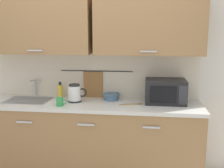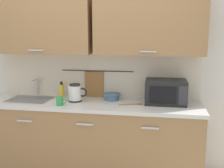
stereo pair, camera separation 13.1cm
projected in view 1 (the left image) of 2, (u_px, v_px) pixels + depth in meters
name	position (u px, v px, depth m)	size (l,w,h in m)	color
counter_unit	(91.00, 139.00, 3.31)	(2.53, 0.64, 0.90)	#997047
back_wall_assembly	(95.00, 47.00, 3.33)	(3.70, 0.41, 2.50)	silver
sink_faucet	(35.00, 85.00, 3.51)	(0.09, 0.17, 0.22)	#B2B5BA
microwave	(165.00, 91.00, 3.20)	(0.46, 0.35, 0.27)	black
electric_kettle	(75.00, 93.00, 3.25)	(0.23, 0.16, 0.21)	black
dish_soap_bottle	(60.00, 91.00, 3.45)	(0.06, 0.06, 0.20)	yellow
mug_near_sink	(60.00, 102.00, 3.08)	(0.12, 0.08, 0.09)	green
mixing_bowl	(111.00, 96.00, 3.35)	(0.21, 0.21, 0.08)	#4C7093
wooden_spoon	(134.00, 104.00, 3.14)	(0.27, 0.11, 0.01)	#9E7042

